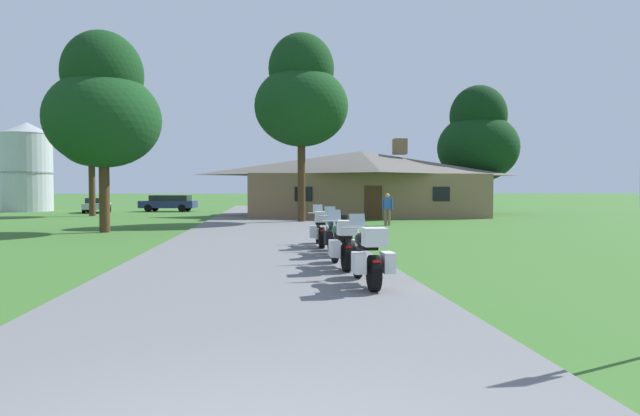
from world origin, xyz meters
TOP-DOWN VIEW (x-y plane):
  - ground_plane at (0.00, 20.00)m, footprint 500.00×500.00m
  - asphalt_driveway at (0.00, 18.00)m, footprint 6.40×80.00m
  - motorcycle_black_nearest_to_camera at (2.12, 6.57)m, footprint 0.73×2.08m
  - motorcycle_green_second_in_row at (1.98, 8.87)m, footprint 0.77×2.08m
  - motorcycle_blue_third_in_row at (2.16, 11.46)m, footprint 0.73×2.08m
  - motorcycle_white_farthest_in_row at (1.95, 13.56)m, footprint 0.73×2.08m
  - stone_lodge at (6.95, 34.24)m, footprint 16.63×9.45m
  - bystander_blue_shirt_near_lodge at (6.49, 23.90)m, footprint 0.53×0.32m
  - tree_right_of_lodge at (16.68, 36.97)m, footprint 6.24×6.24m
  - tree_by_lodge_front at (2.24, 27.01)m, footprint 5.29×5.29m
  - tree_left_near at (-6.75, 20.81)m, footprint 4.88×4.88m
  - tree_left_far at (-12.03, 35.90)m, footprint 4.49×4.49m
  - metal_silo_distant at (-20.37, 45.22)m, footprint 4.20×4.20m
  - parked_navy_suv_far_left at (-8.04, 43.25)m, footprint 4.79×2.38m
  - parked_silver_sedan_far_left at (-13.45, 41.58)m, footprint 2.66×4.49m

SIDE VIEW (x-z plane):
  - ground_plane at x=0.00m, z-range 0.00..0.00m
  - asphalt_driveway at x=0.00m, z-range 0.00..0.06m
  - motorcycle_black_nearest_to_camera at x=2.12m, z-range -0.04..1.26m
  - motorcycle_green_second_in_row at x=1.98m, z-range -0.04..1.26m
  - motorcycle_blue_third_in_row at x=2.16m, z-range -0.04..1.26m
  - motorcycle_white_farthest_in_row at x=1.95m, z-range -0.04..1.26m
  - parked_silver_sedan_far_left at x=-13.45m, z-range 0.04..1.24m
  - parked_navy_suv_far_left at x=-8.04m, z-range 0.08..1.48m
  - bystander_blue_shirt_near_lodge at x=6.49m, z-range 0.10..1.76m
  - stone_lodge at x=6.95m, z-range -0.38..5.12m
  - metal_silo_distant at x=-20.37m, z-range 0.01..7.70m
  - tree_left_near at x=-6.75m, z-range 1.12..9.80m
  - tree_right_of_lodge at x=16.68m, z-range 0.89..10.86m
  - tree_left_far at x=-12.03m, z-range 1.49..10.40m
  - tree_by_lodge_front at x=2.24m, z-range 1.84..12.48m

